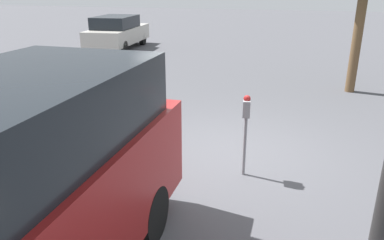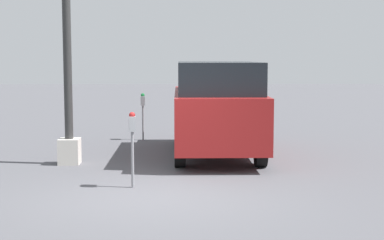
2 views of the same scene
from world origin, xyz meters
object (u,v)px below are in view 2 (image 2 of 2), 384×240
at_px(parking_meter_near, 132,132).
at_px(parked_van, 216,105).
at_px(parking_meter_far, 143,106).
at_px(lamp_post, 68,65).

relative_size(parking_meter_near, parked_van, 0.28).
bearing_deg(parking_meter_far, lamp_post, 153.10).
xyz_separation_m(parking_meter_far, lamp_post, (-3.66, 1.36, 1.16)).
bearing_deg(lamp_post, parked_van, -71.61).
relative_size(parking_meter_far, parked_van, 0.27).
height_order(parking_meter_near, lamp_post, lamp_post).
relative_size(parking_meter_far, lamp_post, 0.22).
bearing_deg(lamp_post, parking_meter_near, -146.49).
xyz_separation_m(parking_meter_near, lamp_post, (2.32, 1.54, 1.13)).
height_order(parking_meter_near, parking_meter_far, parking_meter_near).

